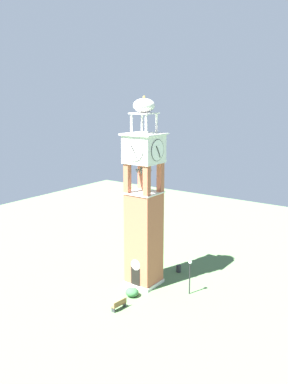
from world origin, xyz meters
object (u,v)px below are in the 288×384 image
Objects in this scene: park_bench at (119,305)px; trash_bin at (179,269)px; clock_tower at (144,210)px; lamp_post at (190,270)px.

park_bench is 10.33m from trash_bin.
clock_tower reaches higher than lamp_post.
lamp_post is (5.00, 0.73, -5.45)m from clock_tower.
clock_tower reaches higher than park_bench.
park_bench is 2.04× the size of trash_bin.
park_bench is at bearing -119.32° from lamp_post.
park_bench is 7.67m from lamp_post.
lamp_post is at bearing 60.68° from park_bench.
park_bench is at bearing -76.56° from clock_tower.
clock_tower is at bearing -106.94° from trash_bin.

